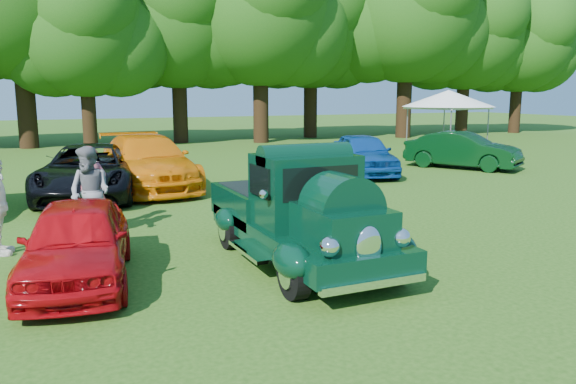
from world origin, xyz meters
name	(u,v)px	position (x,y,z in m)	size (l,w,h in m)	color
ground	(281,275)	(0.00, 0.00, 0.00)	(120.00, 120.00, 0.00)	#224A11
hero_pickup	(299,215)	(0.59, 0.57, 0.83)	(2.27, 4.88, 1.91)	black
red_convertible	(77,242)	(-3.01, 0.97, 0.64)	(1.52, 3.78, 1.29)	#A1060C
back_car_black	(89,172)	(-2.20, 8.41, 0.75)	(2.48, 5.39, 1.50)	black
back_car_orange	(147,162)	(-0.43, 9.34, 0.82)	(2.29, 5.63, 1.63)	orange
back_car_blue	(363,154)	(7.22, 9.23, 0.74)	(1.76, 4.36, 1.49)	navy
back_car_green	(462,150)	(11.68, 9.12, 0.71)	(1.51, 4.33, 1.43)	black
spectator_pink	(93,189)	(-2.45, 4.42, 0.91)	(0.66, 0.43, 1.81)	#D15667
spectator_grey	(90,193)	(-2.56, 3.75, 0.93)	(0.91, 0.71, 1.87)	slate
canopy_tent	(448,99)	(13.47, 12.23, 2.65)	(4.71, 4.71, 3.04)	white
tree_line	(129,13)	(1.52, 24.08, 7.17)	(64.69, 11.05, 12.44)	#312110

